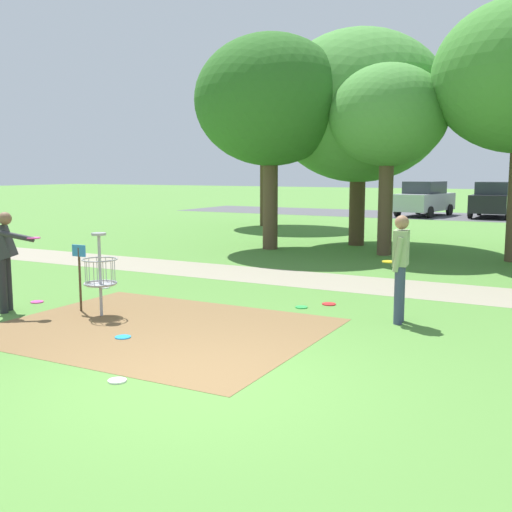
{
  "coord_description": "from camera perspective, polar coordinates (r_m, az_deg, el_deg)",
  "views": [
    {
      "loc": [
        3.78,
        -5.56,
        2.39
      ],
      "look_at": [
        -0.91,
        3.27,
        1.0
      ],
      "focal_mm": 42.9,
      "sensor_mm": 36.0,
      "label": 1
    }
  ],
  "objects": [
    {
      "name": "dirt_tee_pad",
      "position": [
        9.53,
        -9.19,
        -6.69
      ],
      "size": [
        4.86,
        3.9,
        0.01
      ],
      "primitive_type": "cube",
      "color": "brown",
      "rests_on": "ground"
    },
    {
      "name": "frisbee_far_left",
      "position": [
        9.12,
        -12.31,
        -7.41
      ],
      "size": [
        0.23,
        0.23,
        0.02
      ],
      "primitive_type": "cylinder",
      "color": "#1E93DB",
      "rests_on": "ground"
    },
    {
      "name": "frisbee_near_basket",
      "position": [
        10.84,
        4.26,
        -4.78
      ],
      "size": [
        0.22,
        0.22,
        0.02
      ],
      "primitive_type": "cylinder",
      "color": "green",
      "rests_on": "ground"
    },
    {
      "name": "tree_far_left",
      "position": [
        17.86,
        12.2,
        12.6
      ],
      "size": [
        3.33,
        3.33,
        5.35
      ],
      "color": "brown",
      "rests_on": "ground"
    },
    {
      "name": "ground_plane",
      "position": [
        7.14,
        -5.98,
        -11.71
      ],
      "size": [
        160.0,
        160.0,
        0.0
      ],
      "primitive_type": "plane",
      "color": "#518438"
    },
    {
      "name": "frisbee_mid_grass",
      "position": [
        11.94,
        -19.75,
        -4.05
      ],
      "size": [
        0.23,
        0.23,
        0.02
      ],
      "primitive_type": "cylinder",
      "color": "#E53D99",
      "rests_on": "ground"
    },
    {
      "name": "tree_mid_left",
      "position": [
        18.91,
        1.37,
        14.24
      ],
      "size": [
        4.58,
        4.58,
        6.44
      ],
      "color": "brown",
      "rests_on": "ground"
    },
    {
      "name": "frisbee_by_tee",
      "position": [
        11.14,
        6.81,
        -4.47
      ],
      "size": [
        0.25,
        0.25,
        0.02
      ],
      "primitive_type": "cylinder",
      "color": "red",
      "rests_on": "ground"
    },
    {
      "name": "frisbee_far_right",
      "position": [
        13.01,
        -13.99,
        -2.85
      ],
      "size": [
        0.23,
        0.23,
        0.02
      ],
      "primitive_type": "cylinder",
      "color": "white",
      "rests_on": "ground"
    },
    {
      "name": "player_waiting_left",
      "position": [
        9.87,
        13.31,
        -0.58
      ],
      "size": [
        0.42,
        0.49,
        1.71
      ],
      "color": "#384260",
      "rests_on": "ground"
    },
    {
      "name": "tree_far_center",
      "position": [
        26.99,
        0.91,
        13.51
      ],
      "size": [
        5.0,
        5.0,
        7.16
      ],
      "color": "#4C3823",
      "rests_on": "ground"
    },
    {
      "name": "gravel_path",
      "position": [
        13.15,
        10.84,
        -2.69
      ],
      "size": [
        40.0,
        1.94,
        0.0
      ],
      "primitive_type": "cube",
      "color": "gray",
      "rests_on": "ground"
    },
    {
      "name": "frisbee_scattered_a",
      "position": [
        7.32,
        -12.82,
        -11.27
      ],
      "size": [
        0.22,
        0.22,
        0.02
      ],
      "primitive_type": "cylinder",
      "color": "white",
      "rests_on": "ground"
    },
    {
      "name": "parked_car_leftmost",
      "position": [
        33.99,
        15.42,
        5.17
      ],
      "size": [
        2.56,
        4.46,
        1.84
      ],
      "color": "#B2B7BC",
      "rests_on": "ground"
    },
    {
      "name": "parked_car_center_left",
      "position": [
        34.03,
        21.29,
        4.92
      ],
      "size": [
        2.07,
        4.25,
        1.84
      ],
      "color": "black",
      "rests_on": "ground"
    },
    {
      "name": "disc_golf_basket",
      "position": [
        10.45,
        -14.54,
        -1.34
      ],
      "size": [
        0.98,
        0.58,
        1.39
      ],
      "color": "#9E9EA3",
      "rests_on": "ground"
    },
    {
      "name": "player_throwing",
      "position": [
        11.2,
        -22.4,
        0.12
      ],
      "size": [
        1.16,
        0.5,
        1.71
      ],
      "color": "#232328",
      "rests_on": "ground"
    },
    {
      "name": "parking_lot_strip",
      "position": [
        33.85,
        21.58,
        3.33
      ],
      "size": [
        36.0,
        6.0,
        0.01
      ],
      "primitive_type": "cube",
      "color": "#4C4C51",
      "rests_on": "ground"
    },
    {
      "name": "tree_mid_right",
      "position": [
        20.12,
        9.61,
        13.54
      ],
      "size": [
        5.59,
        5.59,
        6.78
      ],
      "color": "#4C3823",
      "rests_on": "ground"
    }
  ]
}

